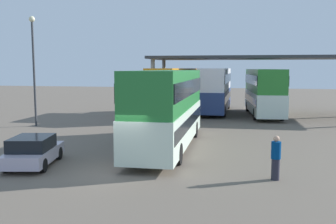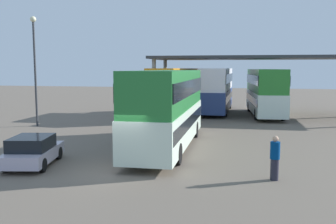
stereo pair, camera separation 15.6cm
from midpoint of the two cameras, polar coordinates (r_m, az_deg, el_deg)
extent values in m
plane|color=#685C50|center=(16.31, -7.23, -8.93)|extent=(140.00, 140.00, 0.00)
cube|color=silver|center=(20.50, -0.22, -1.97)|extent=(2.79, 11.31, 1.88)
cube|color=#216E2F|center=(20.29, -0.22, 3.50)|extent=(2.71, 11.09, 2.04)
cube|color=black|center=(20.46, -0.22, -1.35)|extent=(2.81, 10.86, 0.64)
cube|color=black|center=(20.29, -0.22, 3.79)|extent=(2.81, 10.86, 0.81)
cube|color=black|center=(25.91, 2.03, 0.46)|extent=(2.10, 0.16, 1.13)
cube|color=orange|center=(25.83, 2.04, 2.45)|extent=(1.73, 0.13, 0.36)
cylinder|color=black|center=(24.21, -1.30, -2.53)|extent=(0.31, 1.01, 1.00)
cylinder|color=black|center=(23.87, 3.95, -2.68)|extent=(0.31, 1.01, 1.00)
cylinder|color=black|center=(17.56, -5.91, -6.10)|extent=(0.31, 1.01, 1.00)
cylinder|color=black|center=(17.08, 1.33, -6.42)|extent=(0.31, 1.01, 1.00)
cube|color=#BEB3C8|center=(18.05, -20.05, -6.13)|extent=(2.48, 3.95, 0.55)
cube|color=black|center=(17.77, -20.32, -4.48)|extent=(2.00, 2.31, 0.58)
cylinder|color=black|center=(19.41, -21.10, -5.89)|extent=(0.32, 0.63, 0.60)
cylinder|color=black|center=(18.89, -16.55, -6.05)|extent=(0.32, 0.63, 0.60)
cylinder|color=black|center=(17.37, -23.81, -7.46)|extent=(0.32, 0.63, 0.60)
cylinder|color=black|center=(16.79, -18.77, -7.72)|extent=(0.32, 0.63, 0.60)
cube|color=white|center=(34.98, 0.89, 1.66)|extent=(3.40, 10.48, 1.93)
cube|color=orange|center=(34.87, 0.90, 4.96)|extent=(3.30, 10.27, 2.09)
cube|color=black|center=(34.96, 0.89, 2.04)|extent=(3.40, 10.08, 0.66)
cube|color=black|center=(34.86, 0.90, 5.13)|extent=(3.40, 10.08, 0.84)
cube|color=black|center=(39.88, 2.90, 2.68)|extent=(2.16, 0.28, 1.16)
cube|color=orange|center=(39.82, 2.91, 4.01)|extent=(1.78, 0.23, 0.36)
cylinder|color=black|center=(38.43, 0.54, 0.89)|extent=(0.36, 1.02, 1.00)
cylinder|color=black|center=(37.86, 3.89, 0.78)|extent=(0.36, 1.02, 1.00)
cylinder|color=black|center=(32.38, -2.62, -0.20)|extent=(0.36, 1.02, 1.00)
cylinder|color=black|center=(31.70, 1.31, -0.35)|extent=(0.36, 1.02, 1.00)
cube|color=navy|center=(37.77, 7.14, 1.97)|extent=(2.49, 11.18, 1.93)
cube|color=white|center=(37.66, 7.18, 5.03)|extent=(2.42, 10.96, 2.09)
cube|color=black|center=(37.75, 7.14, 2.33)|extent=(2.53, 10.74, 0.66)
cube|color=black|center=(37.66, 7.19, 5.19)|extent=(2.53, 10.74, 0.84)
cube|color=black|center=(43.25, 7.78, 2.94)|extent=(2.09, 0.11, 1.16)
cube|color=orange|center=(43.20, 7.80, 4.16)|extent=(1.72, 0.08, 0.36)
cylinder|color=black|center=(41.38, 6.01, 1.26)|extent=(0.28, 1.00, 1.00)
cylinder|color=black|center=(41.21, 9.08, 1.19)|extent=(0.28, 1.00, 1.00)
cylinder|color=black|center=(34.53, 4.78, 0.21)|extent=(0.28, 1.00, 1.00)
cylinder|color=black|center=(34.33, 8.46, 0.12)|extent=(0.28, 1.00, 1.00)
cube|color=silver|center=(35.81, 14.25, 1.54)|extent=(3.44, 10.74, 1.89)
cube|color=#28792B|center=(35.70, 14.34, 4.69)|extent=(3.35, 10.52, 2.05)
cube|color=black|center=(35.79, 14.26, 1.90)|extent=(3.44, 10.32, 0.64)
cube|color=black|center=(35.69, 14.34, 4.86)|extent=(3.44, 10.32, 0.82)
cube|color=black|center=(40.96, 13.30, 2.58)|extent=(2.10, 0.30, 1.14)
cube|color=orange|center=(40.91, 13.33, 3.85)|extent=(1.73, 0.24, 0.36)
cylinder|color=black|center=(39.00, 11.96, 0.82)|extent=(0.37, 1.02, 1.00)
cylinder|color=black|center=(39.27, 15.20, 0.78)|extent=(0.37, 1.02, 1.00)
cylinder|color=black|center=(32.53, 13.02, -0.34)|extent=(0.37, 1.02, 1.00)
cylinder|color=black|center=(32.85, 16.89, -0.39)|extent=(0.37, 1.02, 1.00)
cube|color=#33353A|center=(35.67, 15.83, 8.00)|extent=(22.95, 7.18, 0.25)
cylinder|color=#9E9B93|center=(38.87, -0.76, 4.08)|extent=(0.36, 0.36, 5.23)
cylinder|color=#9E9B93|center=(33.71, -2.46, 3.68)|extent=(0.36, 0.36, 5.23)
cylinder|color=#33353A|center=(29.93, -19.90, 5.42)|extent=(0.16, 0.16, 7.85)
sphere|color=beige|center=(30.14, -20.22, 13.17)|extent=(0.44, 0.44, 0.44)
cylinder|color=#262633|center=(15.41, 15.80, -8.41)|extent=(0.32, 0.32, 0.85)
cylinder|color=navy|center=(15.24, 15.89, -5.63)|extent=(0.38, 0.38, 0.68)
sphere|color=tan|center=(15.15, 15.94, -3.94)|extent=(0.24, 0.24, 0.24)
camera|label=1|loc=(0.08, -90.22, -0.03)|focal=39.92mm
camera|label=2|loc=(0.08, 89.78, 0.03)|focal=39.92mm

